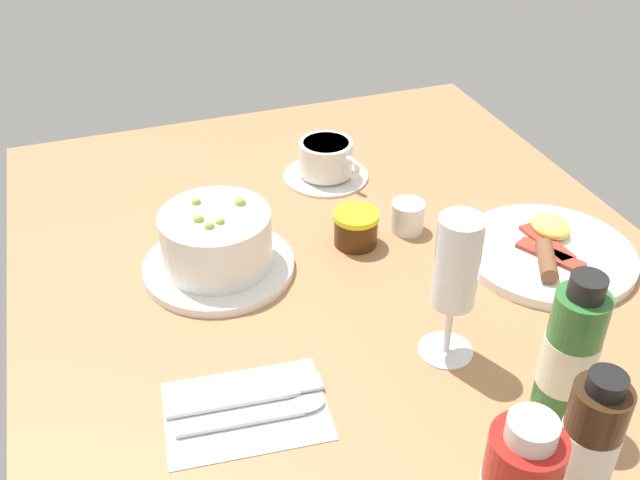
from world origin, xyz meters
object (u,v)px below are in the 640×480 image
Objects in this scene: jam_jar at (356,228)px; sauce_bottle_green at (569,356)px; coffee_cup at (326,161)px; cutlery_setting at (251,409)px; porridge_bowl at (217,243)px; wine_glass at (456,270)px; sauce_bottle_brown at (588,444)px; breakfast_plate at (548,251)px; creamer_jug at (407,216)px.

sauce_bottle_green is at bearing 12.80° from jam_jar.
cutlery_setting is at bearing -28.90° from coffee_cup.
porridge_bowl reaches higher than jam_jar.
wine_glass is 1.17× the size of sauce_bottle_brown.
cutlery_setting is at bearing -40.94° from jam_jar.
wine_glass is at bearing 93.28° from cutlery_setting.
porridge_bowl is at bearing -105.72° from breakfast_plate.
sauce_bottle_brown is (9.01, -4.18, -0.99)cm from sauce_bottle_green.
wine_glass is at bearing -0.90° from coffee_cup.
sauce_bottle_green reaches higher than sauce_bottle_brown.
sauce_bottle_green is at bearing 27.83° from wine_glass.
cutlery_setting is 32.59cm from sauce_bottle_brown.
creamer_jug is 0.24× the size of breakfast_plate.
wine_glass is 26.34cm from breakfast_plate.
sauce_bottle_green reaches higher than creamer_jug.
sauce_bottle_green reaches higher than jam_jar.
sauce_bottle_brown is at bearing -30.29° from breakfast_plate.
wine_glass is at bearing -152.17° from sauce_bottle_green.
wine_glass reaches higher than jam_jar.
creamer_jug is 0.87× the size of jam_jar.
cutlery_setting is at bearing -5.43° from porridge_bowl.
creamer_jug is 45.41cm from sauce_bottle_brown.
wine_glass is at bearing -61.15° from breakfast_plate.
porridge_bowl is 27.02cm from creamer_jug.
sauce_bottle_green is at bearing 0.07° from creamer_jug.
porridge_bowl is at bearing -49.61° from coffee_cup.
breakfast_plate is (29.92, 20.50, -1.92)cm from coffee_cup.
creamer_jug reaches higher than cutlery_setting.
porridge_bowl is 43.59cm from breakfast_plate.
porridge_bowl is 1.47× the size of coffee_cup.
porridge_bowl is 1.10× the size of wine_glass.
coffee_cup is 0.74× the size of wine_glass.
sauce_bottle_brown is at bearing 1.34° from coffee_cup.
sauce_bottle_green is at bearing 37.34° from porridge_bowl.
wine_glass is 21.52cm from sauce_bottle_brown.
porridge_bowl is at bearing -152.81° from sauce_bottle_brown.
creamer_jug is 0.31× the size of sauce_bottle_green.
sauce_bottle_green is 1.16× the size of sauce_bottle_brown.
jam_jar is 0.35× the size of sauce_bottle_green.
breakfast_plate is (-11.66, 21.16, -10.51)cm from wine_glass.
porridge_bowl is at bearing -142.66° from sauce_bottle_green.
porridge_bowl is 28.04cm from coffee_cup.
creamer_jug is at bearing 174.74° from sauce_bottle_brown.
porridge_bowl is 1.10× the size of cutlery_setting.
jam_jar is (-23.27, -1.70, -8.98)cm from wine_glass.
jam_jar is at bearing -175.07° from sauce_bottle_brown.
sauce_bottle_brown is at bearing 52.03° from cutlery_setting.
jam_jar is 0.41× the size of sauce_bottle_brown.
wine_glass is at bearing -174.22° from sauce_bottle_brown.
cutlery_setting is 0.78× the size of breakfast_plate.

